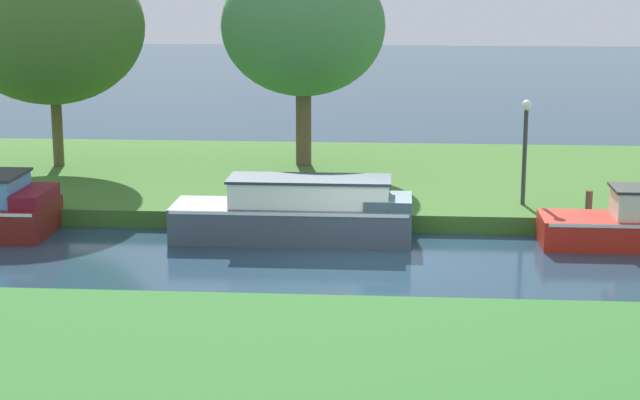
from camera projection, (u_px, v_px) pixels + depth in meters
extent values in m
plane|color=#20394B|center=(372.00, 256.00, 22.04)|extent=(120.00, 120.00, 0.00)
cube|color=#396826|center=(379.00, 180.00, 28.81)|extent=(72.00, 10.00, 0.40)
cube|color=maroon|center=(35.00, 197.00, 23.57)|extent=(0.62, 1.66, 0.31)
cube|color=#414A59|center=(292.00, 222.00, 23.25)|extent=(5.20, 1.52, 0.79)
cube|color=white|center=(292.00, 206.00, 23.18)|extent=(5.09, 1.55, 0.07)
cube|color=white|center=(310.00, 193.00, 23.08)|extent=(3.42, 1.15, 0.54)
cube|color=#24323C|center=(310.00, 179.00, 23.02)|extent=(3.52, 1.21, 0.06)
cube|color=#3C555F|center=(388.00, 201.00, 22.99)|extent=(1.02, 1.28, 0.21)
cylinder|color=brown|center=(57.00, 118.00, 29.54)|extent=(0.30, 0.30, 2.70)
ellipsoid|color=#3F6429|center=(49.00, 26.00, 28.78)|extent=(5.17, 4.45, 4.23)
cylinder|color=brown|center=(304.00, 115.00, 29.69)|extent=(0.43, 0.43, 2.80)
ellipsoid|color=#457F46|center=(303.00, 26.00, 29.14)|extent=(4.50, 4.27, 3.82)
cylinder|color=#333338|center=(524.00, 158.00, 24.74)|extent=(0.10, 0.10, 2.21)
sphere|color=white|center=(527.00, 105.00, 24.48)|extent=(0.24, 0.24, 0.24)
cylinder|color=#4F3830|center=(589.00, 202.00, 24.09)|extent=(0.15, 0.15, 0.50)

